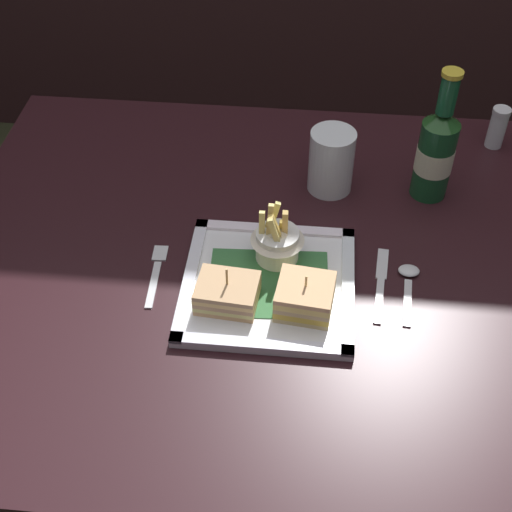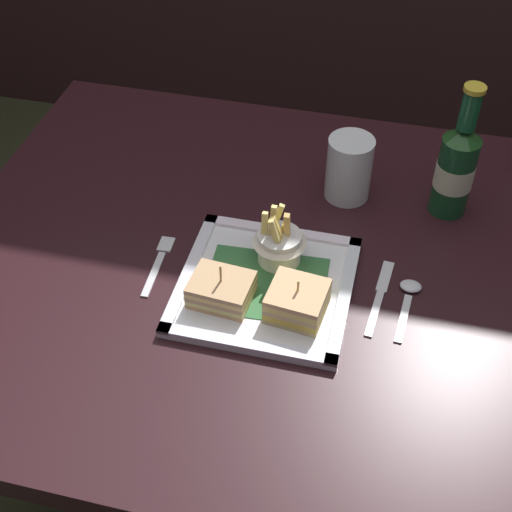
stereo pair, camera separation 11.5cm
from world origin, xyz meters
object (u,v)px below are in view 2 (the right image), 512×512
Objects in this scene: sandwich_half_right at (297,301)px; water_glass at (349,171)px; dining_table at (248,310)px; fries_cup at (279,242)px; spoon at (409,295)px; square_plate at (265,286)px; knife at (380,294)px; beer_bottle at (456,167)px; sandwich_half_left at (221,290)px; fork at (158,262)px.

water_glass reaches higher than sandwich_half_right.
dining_table is at bearing 134.98° from sandwich_half_right.
sandwich_half_right is at bearing -63.88° from fries_cup.
spoon is (0.22, -0.02, -0.05)m from fries_cup.
water_glass is 0.91× the size of spoon.
fries_cup is (0.01, 0.06, 0.04)m from square_plate.
fries_cup is at bearing 170.68° from knife.
beer_bottle is at bearing 68.93° from knife.
spoon is (0.27, -0.02, 0.13)m from dining_table.
sandwich_half_right is at bearing -45.02° from dining_table.
sandwich_half_left is 0.14m from fork.
dining_table is 7.53× the size of fork.
sandwich_half_left is 0.26m from knife.
sandwich_half_left reaches higher than sandwich_half_right.
water_glass reaches higher than dining_table.
water_glass is 0.26m from knife.
spoon reaches higher than dining_table.
fries_cup is at bearing 12.57° from fork.
fork is at bearing 166.19° from sandwich_half_right.
fries_cup is 0.44× the size of beer_bottle.
knife is at bearing -7.43° from dining_table.
knife is 0.05m from spoon.
spoon reaches higher than fork.
sandwich_half_right reaches higher than fork.
water_glass is 0.38m from fork.
sandwich_half_left is at bearing -25.52° from fork.
sandwich_half_left is 0.59× the size of knife.
fries_cup is 0.21m from fork.
fork is (-0.19, 0.02, -0.00)m from square_plate.
sandwich_half_left reaches higher than spoon.
water_glass is at bearing 120.10° from spoon.
water_glass is (0.14, 0.21, 0.18)m from dining_table.
square_plate is 0.08m from sandwich_half_right.
square_plate is 0.18m from knife.
beer_bottle is (0.32, 0.21, 0.22)m from dining_table.
beer_bottle is 1.82× the size of fork.
beer_bottle reaches higher than sandwich_half_left.
sandwich_half_right is at bearing -95.74° from water_glass.
beer_bottle is 0.27m from knife.
fries_cup and water_glass have the same top height.
sandwich_half_right is 0.32m from water_glass.
water_glass is at bearing -179.57° from beer_bottle.
sandwich_half_right is (0.06, -0.05, 0.03)m from square_plate.
knife is (-0.09, -0.24, -0.09)m from beer_bottle.
dining_table is 0.30m from spoon.
sandwich_half_left reaches higher than dining_table.
fork is (-0.14, -0.05, 0.13)m from dining_table.
water_glass reaches higher than fork.
fork is 0.41m from spoon.
fries_cup reaches higher than sandwich_half_right.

